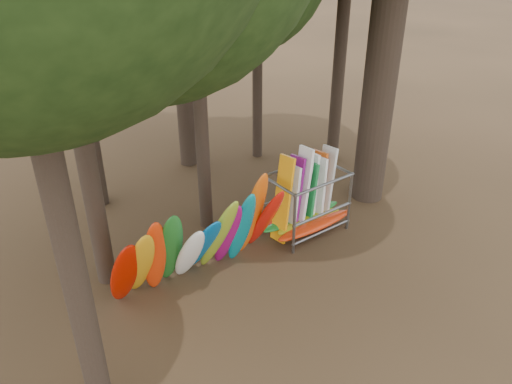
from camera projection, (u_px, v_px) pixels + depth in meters
ground at (292, 249)px, 15.16m from camera, size 120.00×120.00×0.00m
kayak_row at (199, 243)px, 13.24m from camera, size 5.02×2.12×3.12m
storage_rack at (306, 204)px, 15.67m from camera, size 3.14×1.50×2.85m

